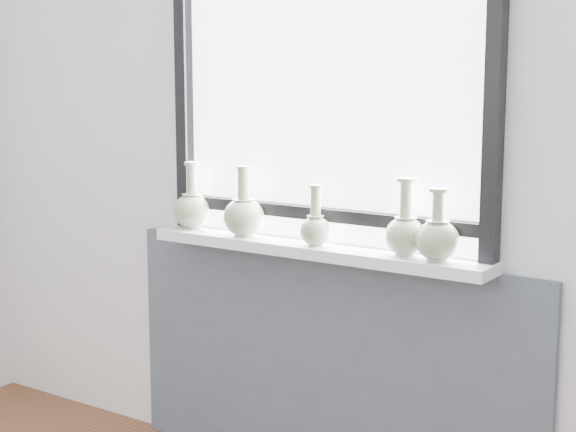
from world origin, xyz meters
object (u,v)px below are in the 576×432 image
Objects in this scene: vase_c at (315,227)px; vase_e at (437,237)px; vase_a at (192,208)px; windowsill at (314,249)px; vase_b at (244,214)px; vase_d at (405,231)px.

vase_e reaches higher than vase_c.
vase_a is 1.10× the size of vase_e.
vase_a reaches higher than windowsill.
vase_a reaches higher than vase_e.
vase_c is at bearing -179.08° from vase_e.
vase_a is at bearing 179.38° from windowsill.
vase_e is at bearing -1.18° from vase_a.
vase_b is 0.65m from vase_d.
vase_a is at bearing 179.84° from vase_d.
windowsill is 6.21× the size of vase_c.
vase_e is (0.46, 0.01, 0.01)m from vase_c.
vase_a reaches higher than vase_d.
windowsill is 5.67× the size of vase_e.
vase_d reaches higher than vase_e.
vase_a is at bearing 174.98° from vase_b.
vase_b reaches higher than vase_d.
windowsill is at bearing -0.62° from vase_a.
vase_c is 0.83× the size of vase_d.
vase_c is at bearing -0.98° from vase_b.
vase_b reaches higher than windowsill.
vase_a is at bearing 177.17° from vase_c.
windowsill is 0.57m from vase_a.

